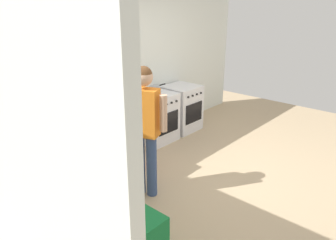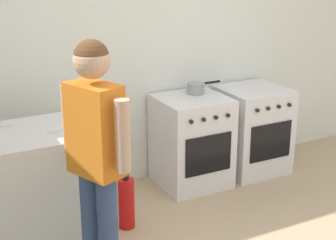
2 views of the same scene
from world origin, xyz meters
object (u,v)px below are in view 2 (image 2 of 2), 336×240
Objects in this scene: oven_right at (252,129)px; oven_left at (191,141)px; pot at (196,88)px; knife_chef at (71,129)px; person at (96,147)px; fire_extinguisher at (126,203)px.

oven_left is at bearing 180.00° from oven_right.
knife_chef is at bearing -157.59° from pot.
knife_chef is at bearing -159.91° from oven_left.
pot is 1.49m from knife_chef.
pot is at bearing 45.57° from oven_left.
knife_chef reaches higher than oven_right.
oven_right is at bearing 28.44° from person.
fire_extinguisher is at bearing -162.99° from oven_right.
person reaches higher than pot.
oven_left reaches higher than fire_extinguisher.
oven_left is 0.69m from oven_right.
pot is 1.84m from person.
oven_right is (0.69, -0.00, -0.00)m from oven_left.
oven_left is 0.51× the size of person.
knife_chef is (-1.28, -0.47, 0.48)m from oven_left.
oven_left is at bearing 20.09° from knife_chef.
pot is 1.32m from fire_extinguisher.
oven_right is at bearing -9.62° from pot.
person is at bearing -140.39° from oven_left.
person is (-1.31, -1.08, 0.56)m from oven_left.
oven_left is 1.79m from person.
oven_left is 2.46× the size of pot.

